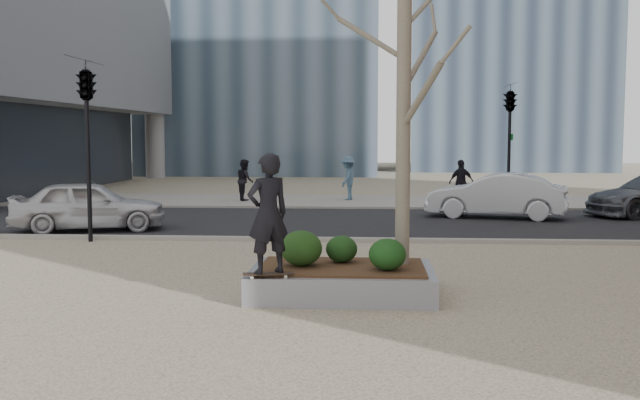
# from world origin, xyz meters

# --- Properties ---
(ground) EXTENTS (120.00, 120.00, 0.00)m
(ground) POSITION_xyz_m (0.00, 0.00, 0.00)
(ground) COLOR tan
(ground) RESTS_ON ground
(street) EXTENTS (60.00, 8.00, 0.02)m
(street) POSITION_xyz_m (0.00, 10.00, 0.01)
(street) COLOR black
(street) RESTS_ON ground
(far_sidewalk) EXTENTS (60.00, 6.00, 0.02)m
(far_sidewalk) POSITION_xyz_m (0.00, 17.00, 0.01)
(far_sidewalk) COLOR gray
(far_sidewalk) RESTS_ON ground
(planter) EXTENTS (3.00, 2.00, 0.45)m
(planter) POSITION_xyz_m (1.00, 0.00, 0.23)
(planter) COLOR gray
(planter) RESTS_ON ground
(planter_mulch) EXTENTS (2.70, 1.70, 0.04)m
(planter_mulch) POSITION_xyz_m (1.00, 0.00, 0.47)
(planter_mulch) COLOR #382314
(planter_mulch) RESTS_ON planter
(sycamore_tree) EXTENTS (2.80, 2.80, 6.60)m
(sycamore_tree) POSITION_xyz_m (2.00, 0.30, 3.79)
(sycamore_tree) COLOR gray
(sycamore_tree) RESTS_ON planter_mulch
(shrub_left) EXTENTS (0.69, 0.69, 0.59)m
(shrub_left) POSITION_xyz_m (0.33, -0.05, 0.78)
(shrub_left) COLOR #183210
(shrub_left) RESTS_ON planter_mulch
(shrub_middle) EXTENTS (0.54, 0.54, 0.46)m
(shrub_middle) POSITION_xyz_m (0.98, 0.33, 0.72)
(shrub_middle) COLOR black
(shrub_middle) RESTS_ON planter_mulch
(shrub_right) EXTENTS (0.60, 0.60, 0.51)m
(shrub_right) POSITION_xyz_m (1.74, -0.33, 0.74)
(shrub_right) COLOR #123410
(shrub_right) RESTS_ON planter_mulch
(skateboard) EXTENTS (0.81, 0.38, 0.08)m
(skateboard) POSITION_xyz_m (-0.10, -0.88, 0.49)
(skateboard) COLOR black
(skateboard) RESTS_ON planter
(skateboarder) EXTENTS (0.80, 0.73, 1.84)m
(skateboarder) POSITION_xyz_m (-0.10, -0.88, 1.45)
(skateboarder) COLOR black
(skateboarder) RESTS_ON skateboard
(police_car) EXTENTS (4.42, 2.79, 1.40)m
(police_car) POSITION_xyz_m (-6.28, 7.48, 0.72)
(police_car) COLOR silver
(police_car) RESTS_ON street
(car_silver) EXTENTS (4.61, 2.56, 1.44)m
(car_silver) POSITION_xyz_m (5.50, 11.39, 0.74)
(car_silver) COLOR #ACAEB4
(car_silver) RESTS_ON street
(pedestrian_a) EXTENTS (0.87, 0.98, 1.67)m
(pedestrian_a) POSITION_xyz_m (-3.57, 16.90, 0.86)
(pedestrian_a) COLOR black
(pedestrian_a) RESTS_ON far_sidewalk
(pedestrian_b) EXTENTS (0.94, 1.28, 1.78)m
(pedestrian_b) POSITION_xyz_m (0.59, 17.50, 0.92)
(pedestrian_b) COLOR #436179
(pedestrian_b) RESTS_ON far_sidewalk
(pedestrian_c) EXTENTS (1.09, 0.73, 1.71)m
(pedestrian_c) POSITION_xyz_m (4.96, 15.78, 0.88)
(pedestrian_c) COLOR black
(pedestrian_c) RESTS_ON far_sidewalk
(traffic_light_near) EXTENTS (0.60, 2.48, 4.50)m
(traffic_light_near) POSITION_xyz_m (-5.50, 5.60, 2.25)
(traffic_light_near) COLOR black
(traffic_light_near) RESTS_ON ground
(traffic_light_far) EXTENTS (0.60, 2.48, 4.50)m
(traffic_light_far) POSITION_xyz_m (6.50, 14.60, 2.25)
(traffic_light_far) COLOR black
(traffic_light_far) RESTS_ON ground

